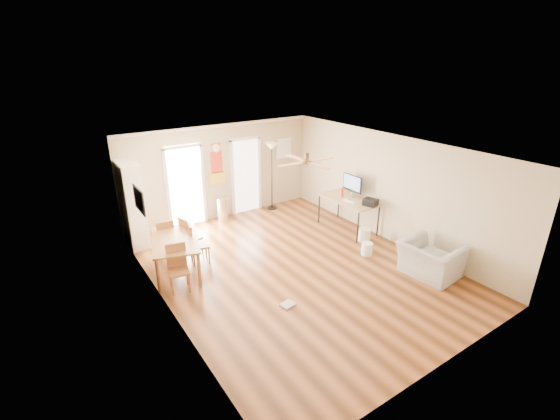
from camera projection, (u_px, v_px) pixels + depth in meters
floor at (295, 268)px, 8.42m from camera, size 7.00×7.00×0.00m
ceiling at (297, 150)px, 7.44m from camera, size 5.50×7.00×0.00m
wall_back at (221, 172)px, 10.63m from camera, size 5.50×0.04×2.60m
wall_front at (449, 294)px, 5.23m from camera, size 5.50×0.04×2.60m
wall_left at (164, 247)px, 6.51m from camera, size 0.04×7.00×2.60m
wall_right at (389, 188)px, 9.34m from camera, size 0.04×7.00×2.60m
crown_molding at (297, 152)px, 7.46m from camera, size 5.50×7.00×0.08m
kitchen_doorway at (186, 188)px, 10.17m from camera, size 0.90×0.10×2.10m
bathroom_doorway at (246, 176)px, 11.10m from camera, size 0.80×0.10×2.10m
wall_decal at (217, 164)px, 10.45m from camera, size 0.46×0.03×1.10m
ac_grille at (284, 148)px, 11.51m from camera, size 0.50×0.04×0.60m
framed_poster at (139, 200)px, 7.45m from camera, size 0.04×0.66×0.48m
ceiling_fan at (307, 162)px, 7.27m from camera, size 1.24×1.24×0.20m
bookshelf at (132, 205)px, 9.10m from camera, size 0.42×0.93×2.05m
dining_table at (177, 255)px, 8.16m from camera, size 1.29×1.69×0.75m
dining_chair_right_a at (191, 236)px, 8.84m from camera, size 0.46×0.46×0.92m
dining_chair_right_b at (199, 243)px, 8.48m from camera, size 0.45×0.45×0.93m
dining_chair_near at (179, 269)px, 7.47m from camera, size 0.46×0.46×0.93m
dining_chair_far at (165, 238)px, 8.76m from camera, size 0.40×0.40×0.91m
trash_can at (223, 209)px, 10.67m from camera, size 0.39×0.39×0.67m
torchiere_lamp at (272, 177)px, 11.28m from camera, size 0.40×0.40×1.97m
computer_desk at (347, 214)px, 10.13m from camera, size 0.78×1.56×0.84m
imac at (352, 186)px, 10.00m from camera, size 0.25×0.65×0.60m
keyboard at (349, 201)px, 9.80m from camera, size 0.15×0.36×0.01m
printer at (370, 202)px, 9.54m from camera, size 0.36×0.39×0.17m
orange_bottle at (342, 192)px, 10.12m from camera, size 0.08×0.08×0.24m
wastebasket_a at (367, 249)px, 8.92m from camera, size 0.28×0.28×0.29m
wastebasket_b at (364, 235)px, 9.57m from camera, size 0.31×0.31×0.33m
floor_cloth at (288, 305)px, 7.15m from camera, size 0.29×0.24×0.04m
armchair at (430, 259)px, 8.02m from camera, size 1.07×1.19×0.72m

